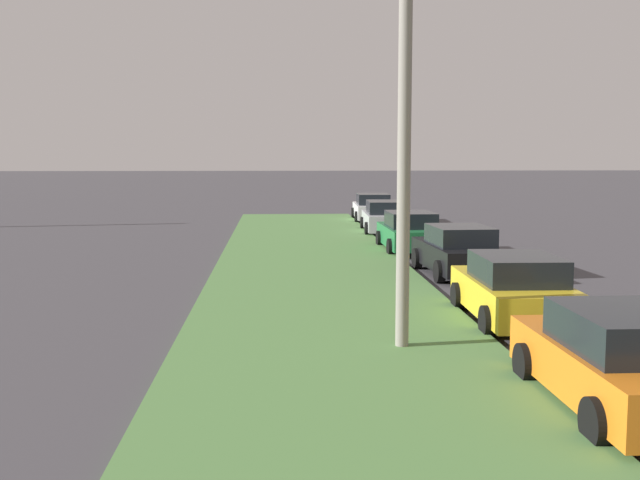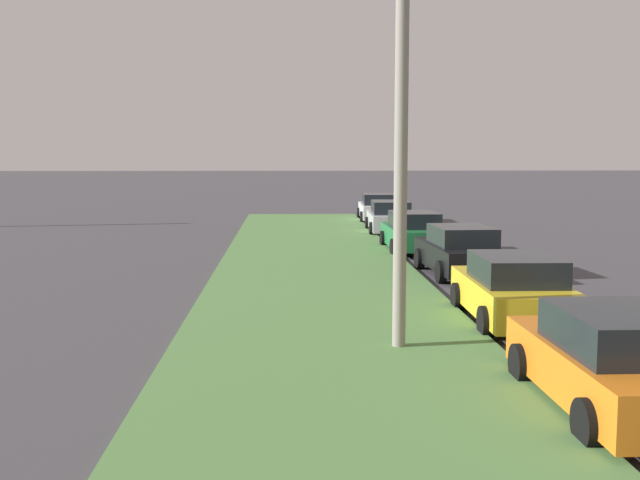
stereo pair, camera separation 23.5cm
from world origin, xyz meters
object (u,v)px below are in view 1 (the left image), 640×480
Objects in this scene: parked_car_yellow at (514,290)px; parked_car_green at (410,232)px; parked_car_white at (373,208)px; parked_car_silver at (385,218)px; streetlight at (425,107)px; parked_car_black at (458,251)px; parked_car_orange at (622,362)px.

parked_car_yellow is 11.95m from parked_car_green.
parked_car_silver is at bearing -179.75° from parked_car_white.
streetlight is (-2.37, 2.42, 3.67)m from parked_car_yellow.
parked_car_silver is at bearing -0.69° from parked_car_green.
streetlight is at bearing 159.80° from parked_car_black.
streetlight is at bearing 135.34° from parked_car_yellow.
parked_car_green is 0.99× the size of parked_car_white.
parked_car_orange is at bearing 178.65° from parked_car_yellow.
parked_car_silver is (24.05, -0.05, 0.00)m from parked_car_orange.
parked_car_orange is 5.70m from parked_car_yellow.
parked_car_silver is 1.00× the size of parked_car_white.
parked_car_green is 14.94m from streetlight.
streetlight is at bearing 170.48° from parked_car_green.
parked_car_yellow is (5.69, -0.23, 0.00)m from parked_car_orange.
parked_car_black is 5.49m from parked_car_green.
parked_car_green is at bearing 2.22° from parked_car_black.
parked_car_yellow is 0.99× the size of parked_car_black.
parked_car_white is at bearing 0.53° from parked_car_silver.
streetlight reaches higher than parked_car_orange.
parked_car_silver is (6.41, -0.00, 0.00)m from parked_car_green.
parked_car_yellow and parked_car_black have the same top height.
parked_car_white is (30.11, -0.22, 0.00)m from parked_car_orange.
parked_car_white is 27.14m from streetlight.
parked_car_orange is 17.64m from parked_car_green.
parked_car_orange and parked_car_black have the same top height.
parked_car_black is 0.59× the size of streetlight.
parked_car_green is at bearing -0.47° from parked_car_orange.
parked_car_black and parked_car_silver have the same top height.
parked_car_silver is (18.36, 0.18, 0.00)m from parked_car_yellow.
parked_car_orange is at bearing -178.56° from parked_car_white.
streetlight reaches higher than parked_car_green.
parked_car_green is 6.41m from parked_car_silver.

